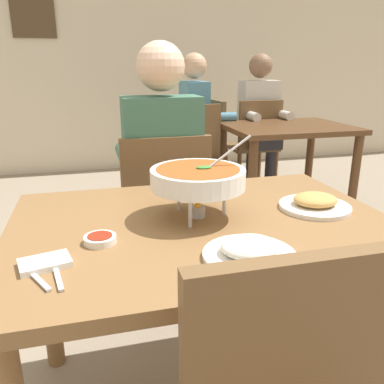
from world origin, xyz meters
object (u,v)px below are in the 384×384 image
(chair_diner_main, at_px, (163,211))
(chair_bg_right, at_px, (202,154))
(diner_main, at_px, (161,163))
(patron_bg_left, at_px, (198,118))
(dining_table_far, at_px, (286,141))
(chair_bg_middle, at_px, (255,141))
(patron_bg_middle, at_px, (260,116))
(rice_plate, at_px, (250,251))
(curry_bowl, at_px, (198,178))
(dining_table_main, at_px, (204,253))
(sauce_dish, at_px, (100,239))
(chair_bg_left, at_px, (204,142))
(appetizer_plate, at_px, (315,203))

(chair_diner_main, height_order, chair_bg_right, same)
(diner_main, relative_size, patron_bg_left, 1.00)
(chair_diner_main, xyz_separation_m, dining_table_far, (1.25, 1.11, 0.10))
(chair_diner_main, height_order, chair_bg_middle, same)
(dining_table_far, relative_size, patron_bg_middle, 0.76)
(rice_plate, bearing_deg, chair_bg_right, 77.05)
(curry_bowl, bearing_deg, dining_table_far, 54.84)
(chair_bg_right, bearing_deg, rice_plate, -102.95)
(chair_diner_main, bearing_deg, dining_table_main, -90.00)
(rice_plate, bearing_deg, patron_bg_middle, 65.55)
(chair_diner_main, distance_m, patron_bg_middle, 2.10)
(diner_main, xyz_separation_m, chair_bg_middle, (1.20, 1.62, -0.24))
(dining_table_main, bearing_deg, chair_bg_right, 74.16)
(dining_table_far, bearing_deg, dining_table_main, -124.33)
(chair_bg_middle, xyz_separation_m, patron_bg_middle, (0.05, 0.02, 0.24))
(rice_plate, distance_m, chair_bg_right, 2.27)
(dining_table_main, bearing_deg, chair_diner_main, 90.00)
(sauce_dish, relative_size, dining_table_far, 0.09)
(curry_bowl, height_order, chair_bg_left, curry_bowl)
(curry_bowl, height_order, sauce_dish, curry_bowl)
(diner_main, height_order, appetizer_plate, diner_main)
(chair_bg_left, height_order, patron_bg_left, patron_bg_left)
(rice_plate, height_order, patron_bg_left, patron_bg_left)
(diner_main, relative_size, rice_plate, 5.46)
(rice_plate, height_order, patron_bg_middle, patron_bg_middle)
(curry_bowl, distance_m, chair_bg_left, 2.51)
(chair_bg_left, distance_m, chair_bg_right, 0.52)
(dining_table_main, relative_size, appetizer_plate, 4.98)
(chair_diner_main, distance_m, rice_plate, 1.02)
(rice_plate, xyz_separation_m, patron_bg_left, (0.60, 2.64, -0.01))
(curry_bowl, bearing_deg, appetizer_plate, -4.26)
(rice_plate, relative_size, chair_bg_right, 0.27)
(dining_table_main, relative_size, rice_plate, 4.98)
(chair_diner_main, height_order, rice_plate, chair_diner_main)
(diner_main, bearing_deg, chair_bg_left, 66.92)
(dining_table_main, relative_size, patron_bg_middle, 0.91)
(patron_bg_left, bearing_deg, chair_bg_left, 34.73)
(dining_table_main, bearing_deg, appetizer_plate, 1.89)
(curry_bowl, relative_size, rice_plate, 1.39)
(sauce_dish, height_order, chair_bg_middle, chair_bg_middle)
(chair_diner_main, distance_m, sauce_dish, 0.89)
(dining_table_far, relative_size, chair_bg_middle, 1.11)
(diner_main, distance_m, patron_bg_left, 1.74)
(sauce_dish, bearing_deg, chair_bg_right, 66.57)
(dining_table_far, xyz_separation_m, patron_bg_left, (-0.61, 0.54, 0.14))
(curry_bowl, bearing_deg, patron_bg_middle, 61.77)
(rice_plate, relative_size, sauce_dish, 2.67)
(sauce_dish, bearing_deg, chair_bg_middle, 58.09)
(dining_table_main, relative_size, diner_main, 0.91)
(rice_plate, bearing_deg, dining_table_far, 60.09)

